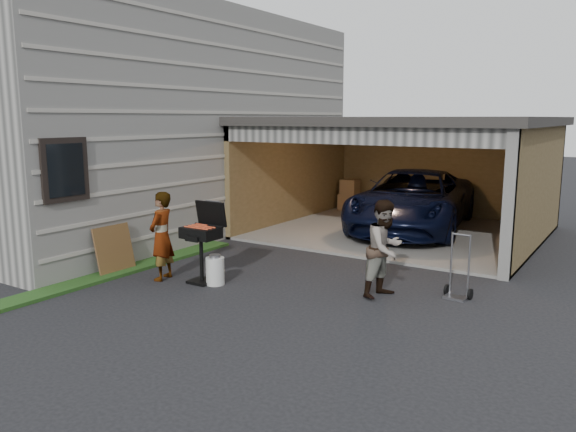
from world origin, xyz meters
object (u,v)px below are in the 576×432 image
at_px(minivan, 413,202).
at_px(man, 385,249).
at_px(hand_truck, 458,286).
at_px(bbq_grill, 202,235).
at_px(plywood_panel, 114,250).
at_px(propane_tank, 215,271).
at_px(woman, 162,236).

relative_size(minivan, man, 3.40).
xyz_separation_m(man, hand_truck, (1.04, 0.56, -0.59)).
distance_m(minivan, bbq_grill, 6.50).
bearing_deg(man, bbq_grill, 122.91).
relative_size(man, plywood_panel, 1.75).
bearing_deg(minivan, man, -82.60).
relative_size(bbq_grill, hand_truck, 1.34).
bearing_deg(man, hand_truck, -47.48).
relative_size(minivan, hand_truck, 5.10).
bearing_deg(hand_truck, propane_tank, -151.83).
distance_m(minivan, plywood_panel, 7.54).
relative_size(plywood_panel, hand_truck, 0.86).
distance_m(woman, propane_tank, 1.18).
height_order(woman, man, woman).
bearing_deg(propane_tank, minivan, 79.17).
relative_size(minivan, bbq_grill, 3.80).
bearing_deg(hand_truck, minivan, 124.00).
relative_size(propane_tank, plywood_panel, 0.53).
bearing_deg(hand_truck, bbq_grill, -153.14).
xyz_separation_m(bbq_grill, hand_truck, (4.05, 1.56, -0.65)).
bearing_deg(bbq_grill, minivan, 76.82).
bearing_deg(plywood_panel, minivan, 64.27).
height_order(woman, hand_truck, woman).
bearing_deg(propane_tank, man, 20.13).
bearing_deg(hand_truck, woman, -153.37).
bearing_deg(woman, plywood_panel, -93.69).
bearing_deg(bbq_grill, hand_truck, 21.12).
height_order(propane_tank, plywood_panel, plywood_panel).
xyz_separation_m(man, propane_tank, (-2.74, -1.00, -0.55)).
distance_m(bbq_grill, propane_tank, 0.67).
relative_size(woman, hand_truck, 1.50).
xyz_separation_m(propane_tank, hand_truck, (3.77, 1.56, -0.04)).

